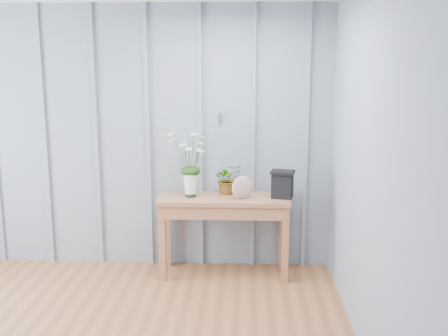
{
  "coord_description": "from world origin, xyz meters",
  "views": [
    {
      "loc": [
        1.18,
        -2.67,
        1.96
      ],
      "look_at": [
        0.99,
        1.94,
        1.03
      ],
      "focal_mm": 42.0,
      "sensor_mm": 36.0,
      "label": 1
    }
  ],
  "objects_px": {
    "daisy_vase": "(190,155)",
    "carved_box": "(282,184)",
    "sideboard": "(224,209)",
    "felt_disc_vessel": "(242,188)"
  },
  "relations": [
    {
      "from": "daisy_vase",
      "to": "carved_box",
      "type": "height_order",
      "value": "daisy_vase"
    },
    {
      "from": "sideboard",
      "to": "carved_box",
      "type": "relative_size",
      "value": 4.76
    },
    {
      "from": "sideboard",
      "to": "carved_box",
      "type": "height_order",
      "value": "carved_box"
    },
    {
      "from": "sideboard",
      "to": "felt_disc_vessel",
      "type": "xyz_separation_m",
      "value": [
        0.17,
        -0.07,
        0.22
      ]
    },
    {
      "from": "sideboard",
      "to": "felt_disc_vessel",
      "type": "height_order",
      "value": "felt_disc_vessel"
    },
    {
      "from": "daisy_vase",
      "to": "felt_disc_vessel",
      "type": "bearing_deg",
      "value": -6.49
    },
    {
      "from": "carved_box",
      "to": "felt_disc_vessel",
      "type": "bearing_deg",
      "value": -171.46
    },
    {
      "from": "sideboard",
      "to": "felt_disc_vessel",
      "type": "distance_m",
      "value": 0.28
    },
    {
      "from": "sideboard",
      "to": "felt_disc_vessel",
      "type": "bearing_deg",
      "value": -23.09
    },
    {
      "from": "felt_disc_vessel",
      "to": "sideboard",
      "type": "bearing_deg",
      "value": 126.79
    }
  ]
}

